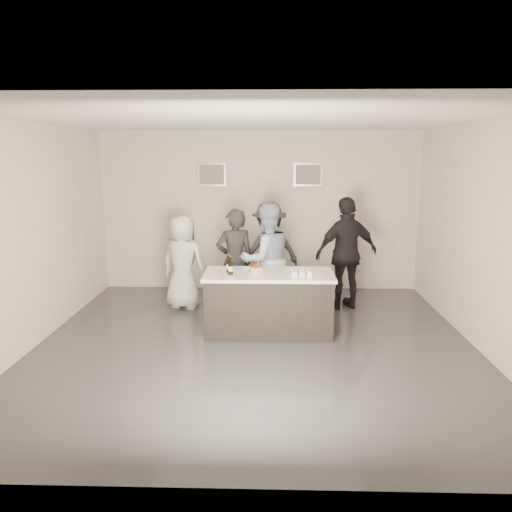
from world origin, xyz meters
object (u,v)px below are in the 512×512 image
bar_counter (269,303)px  person_guest_left (183,262)px  beer_bottle_a (229,263)px  beer_bottle_b (231,266)px  person_guest_back (269,251)px  person_guest_right (347,253)px  person_main_blue (266,260)px  cake (256,270)px  person_main_black (235,261)px

bar_counter → person_guest_left: (-1.45, 1.18, 0.34)m
beer_bottle_a → person_guest_left: (-0.87, 1.16, -0.24)m
beer_bottle_b → person_guest_back: bearing=74.5°
beer_bottle_a → beer_bottle_b: same height
beer_bottle_b → person_guest_right: bearing=36.4°
beer_bottle_a → person_main_blue: size_ratio=0.14×
cake → person_guest_left: bearing=137.2°
beer_bottle_b → person_main_blue: (0.50, 0.97, -0.12)m
bar_counter → cake: cake is taller
bar_counter → person_guest_right: 1.86m
bar_counter → person_main_blue: 0.97m
beer_bottle_b → person_main_blue: 1.10m
beer_bottle_b → person_guest_left: size_ratio=0.16×
beer_bottle_b → person_main_black: bearing=90.9°
cake → person_main_black: (-0.38, 0.98, -0.08)m
cake → person_main_blue: person_main_blue is taller
person_guest_left → person_guest_right: person_guest_right is taller
person_main_black → beer_bottle_a: bearing=71.7°
person_main_black → person_main_blue: (0.51, -0.13, 0.05)m
beer_bottle_b → person_guest_left: (-0.91, 1.30, -0.24)m
person_main_blue → beer_bottle_b: bearing=39.3°
beer_bottle_a → person_guest_left: person_guest_left is taller
bar_counter → cake: (-0.18, 0.00, 0.49)m
beer_bottle_b → bar_counter: bearing=12.5°
beer_bottle_b → person_guest_left: bearing=125.0°
person_main_black → person_main_blue: size_ratio=0.94×
person_main_black → person_guest_left: (-0.89, 0.19, -0.07)m
person_guest_left → person_guest_right: size_ratio=0.84×
cake → person_guest_right: 1.92m
beer_bottle_a → person_main_black: (0.02, 0.96, -0.17)m
person_guest_back → person_main_black: bearing=37.9°
person_main_blue → cake: bearing=57.4°
person_guest_left → person_guest_right: 2.75m
beer_bottle_a → person_guest_right: (1.88, 1.21, -0.08)m
beer_bottle_b → person_guest_right: size_ratio=0.14×
bar_counter → person_guest_left: person_guest_left is taller
bar_counter → beer_bottle_a: (-0.58, 0.02, 0.58)m
cake → person_guest_right: (1.48, 1.23, 0.01)m
cake → person_guest_back: size_ratio=0.12×
beer_bottle_b → person_guest_back: size_ratio=0.15×
bar_counter → person_guest_back: size_ratio=1.07×
beer_bottle_b → beer_bottle_a: bearing=105.5°
bar_counter → person_guest_right: size_ratio=0.98×
bar_counter → person_guest_back: bearing=90.0°
beer_bottle_a → person_guest_left: bearing=126.9°
person_main_blue → person_guest_left: bearing=-36.7°
beer_bottle_b → person_main_black: 1.12m
person_main_blue → person_guest_back: size_ratio=1.05×
cake → beer_bottle_a: size_ratio=0.78×
bar_counter → cake: 0.52m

